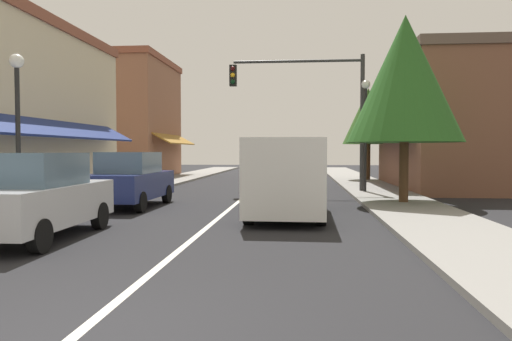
# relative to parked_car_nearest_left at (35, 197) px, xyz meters

# --- Properties ---
(ground_plane) EXTENTS (80.00, 80.00, 0.00)m
(ground_plane) POSITION_rel_parked_car_nearest_left_xyz_m (3.19, 12.78, -0.88)
(ground_plane) COLOR black
(sidewalk_left) EXTENTS (2.60, 56.00, 0.12)m
(sidewalk_left) POSITION_rel_parked_car_nearest_left_xyz_m (-2.31, 12.78, -0.82)
(sidewalk_left) COLOR gray
(sidewalk_left) RESTS_ON ground
(sidewalk_right) EXTENTS (2.60, 56.00, 0.12)m
(sidewalk_right) POSITION_rel_parked_car_nearest_left_xyz_m (8.69, 12.78, -0.82)
(sidewalk_right) COLOR gray
(sidewalk_right) RESTS_ON ground
(lane_center_stripe) EXTENTS (0.14, 52.00, 0.01)m
(lane_center_stripe) POSITION_rel_parked_car_nearest_left_xyz_m (3.19, 12.78, -0.88)
(lane_center_stripe) COLOR silver
(lane_center_stripe) RESTS_ON ground
(storefront_right_block) EXTENTS (6.82, 10.20, 6.25)m
(storefront_right_block) POSITION_rel_parked_car_nearest_left_xyz_m (12.74, 14.78, 2.25)
(storefront_right_block) COLOR brown
(storefront_right_block) RESTS_ON ground
(storefront_far_left) EXTENTS (6.89, 8.20, 8.00)m
(storefront_far_left) POSITION_rel_parked_car_nearest_left_xyz_m (-6.40, 22.78, 3.12)
(storefront_far_left) COLOR #8E5B42
(storefront_far_left) RESTS_ON ground
(parked_car_nearest_left) EXTENTS (1.85, 4.13, 1.77)m
(parked_car_nearest_left) POSITION_rel_parked_car_nearest_left_xyz_m (0.00, 0.00, 0.00)
(parked_car_nearest_left) COLOR #B7BABF
(parked_car_nearest_left) RESTS_ON ground
(parked_car_second_left) EXTENTS (1.81, 4.12, 1.77)m
(parked_car_second_left) POSITION_rel_parked_car_nearest_left_xyz_m (-0.04, 5.71, 0.00)
(parked_car_second_left) COLOR navy
(parked_car_second_left) RESTS_ON ground
(van_in_lane) EXTENTS (2.06, 5.21, 2.12)m
(van_in_lane) POSITION_rel_parked_car_nearest_left_xyz_m (5.03, 3.99, 0.27)
(van_in_lane) COLOR silver
(van_in_lane) RESTS_ON ground
(traffic_signal_mast_arm) EXTENTS (5.74, 0.50, 5.89)m
(traffic_signal_mast_arm) POSITION_rel_parked_car_nearest_left_xyz_m (6.02, 11.56, 3.18)
(traffic_signal_mast_arm) COLOR #333333
(traffic_signal_mast_arm) RESTS_ON ground
(street_lamp_left_near) EXTENTS (0.36, 0.36, 4.26)m
(street_lamp_left_near) POSITION_rel_parked_car_nearest_left_xyz_m (-1.79, 2.38, 2.04)
(street_lamp_left_near) COLOR black
(street_lamp_left_near) RESTS_ON ground
(street_lamp_right_mid) EXTENTS (0.36, 0.36, 4.72)m
(street_lamp_right_mid) POSITION_rel_parked_car_nearest_left_xyz_m (8.05, 11.05, 2.31)
(street_lamp_right_mid) COLOR black
(street_lamp_right_mid) RESTS_ON ground
(tree_right_near) EXTENTS (3.79, 3.79, 6.26)m
(tree_right_near) POSITION_rel_parked_car_nearest_left_xyz_m (8.79, 7.04, 3.29)
(tree_right_near) COLOR #4C331E
(tree_right_near) RESTS_ON ground
(tree_right_far) EXTENTS (2.96, 2.96, 5.47)m
(tree_right_far) POSITION_rel_parked_car_nearest_left_xyz_m (9.33, 19.68, 2.94)
(tree_right_far) COLOR #4C331E
(tree_right_far) RESTS_ON ground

